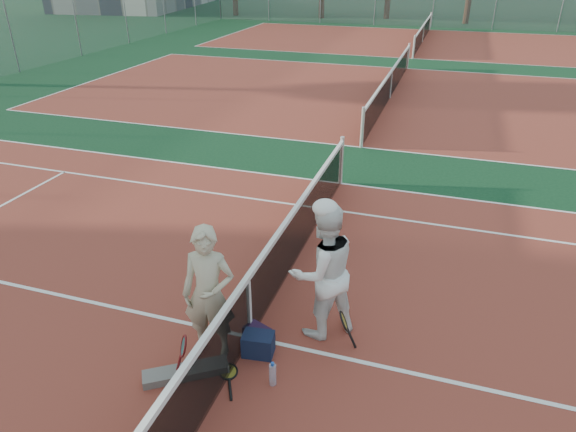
{
  "coord_description": "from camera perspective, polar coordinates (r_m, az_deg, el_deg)",
  "views": [
    {
      "loc": [
        2.16,
        -5.01,
        4.67
      ],
      "look_at": [
        0.0,
        1.65,
        1.05
      ],
      "focal_mm": 32.0,
      "sensor_mm": 36.0,
      "label": 1
    }
  ],
  "objects": [
    {
      "name": "net_far_b",
      "position": [
        32.35,
        14.8,
        19.08
      ],
      "size": [
        0.1,
        10.98,
        1.02
      ],
      "primitive_type": null,
      "color": "black",
      "rests_on": "ground"
    },
    {
      "name": "player_b",
      "position": [
        6.73,
        3.9,
        -6.16
      ],
      "size": [
        1.19,
        1.17,
        1.93
      ],
      "primitive_type": "imported",
      "rotation": [
        0.0,
        0.0,
        3.88
      ],
      "color": "white",
      "rests_on": "ground"
    },
    {
      "name": "court_main",
      "position": [
        7.18,
        -4.19,
        -13.31
      ],
      "size": [
        23.77,
        10.97,
        0.01
      ],
      "primitive_type": "cube",
      "color": "maroon",
      "rests_on": "ground"
    },
    {
      "name": "net_cover_canvas",
      "position": [
        6.73,
        -11.26,
        -16.63
      ],
      "size": [
        1.0,
        0.78,
        0.11
      ],
      "primitive_type": "cube",
      "rotation": [
        0.0,
        0.0,
        0.59
      ],
      "color": "#635E5A",
      "rests_on": "ground"
    },
    {
      "name": "water_bottle",
      "position": [
        6.44,
        -1.72,
        -17.22
      ],
      "size": [
        0.09,
        0.09,
        0.3
      ],
      "primitive_type": "cylinder",
      "color": "silver",
      "rests_on": "ground"
    },
    {
      "name": "racket_red",
      "position": [
        6.58,
        -11.41,
        -15.05
      ],
      "size": [
        0.32,
        0.34,
        0.58
      ],
      "primitive_type": null,
      "rotation": [
        0.0,
        0.0,
        0.58
      ],
      "color": "maroon",
      "rests_on": "ground"
    },
    {
      "name": "net_far_a",
      "position": [
        19.09,
        11.37,
        14.21
      ],
      "size": [
        0.1,
        10.98,
        1.02
      ],
      "primitive_type": null,
      "color": "black",
      "rests_on": "ground"
    },
    {
      "name": "racket_black_held",
      "position": [
        6.87,
        6.15,
        -12.55
      ],
      "size": [
        0.32,
        0.33,
        0.57
      ],
      "primitive_type": null,
      "rotation": [
        0.0,
        0.0,
        3.43
      ],
      "color": "black",
      "rests_on": "ground"
    },
    {
      "name": "fence_back",
      "position": [
        39.2,
        15.89,
        21.73
      ],
      "size": [
        32.0,
        0.06,
        3.0
      ],
      "primitive_type": null,
      "color": "slate",
      "rests_on": "ground"
    },
    {
      "name": "sports_bag_purple",
      "position": [
        6.99,
        -3.44,
        -13.15
      ],
      "size": [
        0.39,
        0.33,
        0.27
      ],
      "primitive_type": "cube",
      "rotation": [
        0.0,
        0.0,
        -0.38
      ],
      "color": "#24102D",
      "rests_on": "ground"
    },
    {
      "name": "sports_bag_navy",
      "position": [
        6.84,
        -3.32,
        -14.04
      ],
      "size": [
        0.43,
        0.32,
        0.31
      ],
      "primitive_type": "cube",
      "rotation": [
        0.0,
        0.0,
        0.13
      ],
      "color": "black",
      "rests_on": "ground"
    },
    {
      "name": "player_a",
      "position": [
        6.46,
        -8.79,
        -8.55
      ],
      "size": [
        0.73,
        0.54,
        1.84
      ],
      "primitive_type": "imported",
      "rotation": [
        0.0,
        0.0,
        0.16
      ],
      "color": "#BFB494",
      "rests_on": "ground"
    },
    {
      "name": "court_far_b",
      "position": [
        32.42,
        14.69,
        18.2
      ],
      "size": [
        23.77,
        10.97,
        0.01
      ],
      "primitive_type": "cube",
      "color": "maroon",
      "rests_on": "ground"
    },
    {
      "name": "racket_spare",
      "position": [
        6.71,
        -6.65,
        -16.79
      ],
      "size": [
        0.52,
        0.66,
        0.03
      ],
      "primitive_type": null,
      "rotation": [
        0.0,
        0.0,
        2.06
      ],
      "color": "black",
      "rests_on": "ground"
    },
    {
      "name": "court_far_a",
      "position": [
        19.21,
        11.23,
        12.74
      ],
      "size": [
        23.77,
        10.97,
        0.01
      ],
      "primitive_type": "cube",
      "color": "maroon",
      "rests_on": "ground"
    },
    {
      "name": "net_main",
      "position": [
        6.86,
        -4.33,
        -10.09
      ],
      "size": [
        0.1,
        10.98,
        1.02
      ],
      "primitive_type": null,
      "color": "black",
      "rests_on": "ground"
    },
    {
      "name": "ground",
      "position": [
        7.18,
        -4.19,
        -13.33
      ],
      "size": [
        130.0,
        130.0,
        0.0
      ],
      "primitive_type": "plane",
      "color": "#0D321A",
      "rests_on": "ground"
    }
  ]
}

